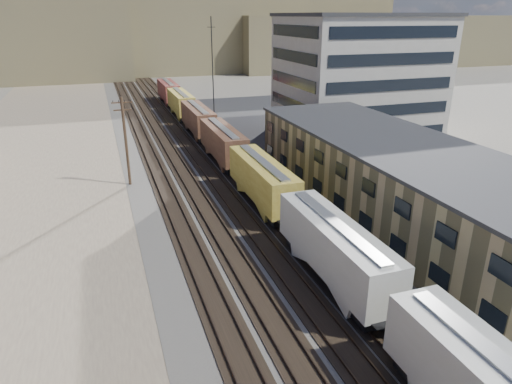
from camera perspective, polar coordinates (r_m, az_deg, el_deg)
name	(u,v)px	position (r m, az deg, el deg)	size (l,w,h in m)	color
ballast_bed	(190,158)	(62.69, -8.25, 4.23)	(18.00, 200.00, 0.06)	#4C4742
dirt_yard	(17,203)	(53.09, -27.67, -1.27)	(24.00, 180.00, 0.03)	#786452
asphalt_lot	(393,175)	(57.81, 16.81, 2.04)	(26.00, 120.00, 0.04)	#232326
rail_tracks	(186,158)	(62.57, -8.75, 4.25)	(11.40, 200.00, 0.24)	black
freight_train	(240,158)	(52.54, -2.00, 4.25)	(3.00, 119.74, 4.46)	black
warehouse	(397,179)	(45.08, 17.19, 1.51)	(12.40, 40.40, 7.25)	tan
office_tower	(357,76)	(75.32, 12.53, 13.99)	(22.60, 18.60, 18.45)	#9E998E
utility_pole_north	(126,140)	(52.68, -15.98, 6.31)	(2.20, 0.32, 10.00)	#382619
radio_mast	(213,79)	(71.62, -5.40, 13.92)	(1.20, 0.16, 18.00)	black
hills_north	(123,27)	(177.34, -16.33, 19.15)	(265.00, 80.00, 32.00)	brown
parked_car_blue	(325,127)	(78.10, 8.66, 8.10)	(2.30, 4.99, 1.39)	navy
parked_car_far	(350,126)	(79.05, 11.62, 8.13)	(1.85, 4.60, 1.57)	silver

